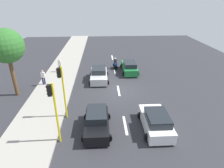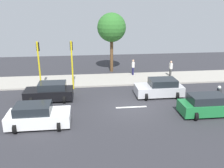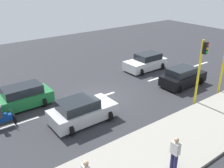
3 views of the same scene
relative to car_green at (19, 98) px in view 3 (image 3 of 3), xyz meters
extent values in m
cube|color=#2D2D33|center=(1.88, 5.31, -0.76)|extent=(40.00, 60.00, 0.10)
cube|color=#9E998E|center=(8.88, 5.31, -0.64)|extent=(4.00, 60.00, 0.15)
cube|color=white|center=(1.88, -0.69, -0.70)|extent=(0.20, 2.40, 0.01)
cube|color=white|center=(1.88, 5.31, -0.70)|extent=(0.20, 2.40, 0.01)
cube|color=white|center=(1.88, 11.31, -0.70)|extent=(0.20, 2.40, 0.01)
cube|color=white|center=(1.88, 17.31, -0.70)|extent=(0.20, 2.40, 0.01)
cube|color=#1E7238|center=(0.00, -0.08, -0.15)|extent=(1.72, 4.41, 0.80)
cube|color=#1E2328|center=(0.00, 0.27, 0.53)|extent=(1.44, 2.47, 0.56)
cylinder|color=black|center=(0.75, 1.37, -0.39)|extent=(0.64, 0.22, 0.64)
cylinder|color=black|center=(-0.75, 1.37, -0.39)|extent=(0.64, 0.22, 0.64)
cube|color=white|center=(-0.35, 11.85, -0.15)|extent=(1.84, 4.02, 0.80)
cube|color=#1E2328|center=(-0.35, 12.17, 0.53)|extent=(1.55, 2.25, 0.56)
cylinder|color=black|center=(0.46, 10.53, -0.39)|extent=(0.64, 0.22, 0.64)
cylinder|color=black|center=(-1.16, 10.53, -0.39)|extent=(0.64, 0.22, 0.64)
cylinder|color=black|center=(0.46, 13.18, -0.39)|extent=(0.64, 0.22, 0.64)
cylinder|color=black|center=(-1.16, 13.18, -0.39)|extent=(0.64, 0.22, 0.64)
cube|color=black|center=(4.07, 11.80, -0.15)|extent=(1.73, 3.89, 0.80)
cube|color=#1E2328|center=(4.07, 11.49, 0.53)|extent=(1.45, 2.18, 0.56)
cylinder|color=black|center=(3.32, 13.09, -0.39)|extent=(0.64, 0.22, 0.64)
cylinder|color=black|center=(4.83, 13.09, -0.39)|extent=(0.64, 0.22, 0.64)
cylinder|color=black|center=(3.32, 10.52, -0.39)|extent=(0.64, 0.22, 0.64)
cylinder|color=black|center=(4.83, 10.52, -0.39)|extent=(0.64, 0.22, 0.64)
cube|color=#B7B7BC|center=(3.98, 2.53, -0.15)|extent=(1.90, 4.01, 0.80)
cube|color=#1E2328|center=(3.98, 2.21, 0.53)|extent=(1.60, 2.25, 0.56)
cylinder|color=black|center=(3.14, 3.85, -0.39)|extent=(0.64, 0.22, 0.64)
cylinder|color=black|center=(4.82, 3.85, -0.39)|extent=(0.64, 0.22, 0.64)
cylinder|color=black|center=(3.14, 1.20, -0.39)|extent=(0.64, 0.22, 0.64)
cylinder|color=black|center=(4.82, 1.20, -0.39)|extent=(0.64, 0.22, 0.64)
cylinder|color=black|center=(1.74, -0.92, -0.41)|extent=(0.60, 0.10, 0.60)
cube|color=navy|center=(1.74, -1.57, -0.16)|extent=(0.28, 1.10, 0.36)
sphere|color=navy|center=(1.74, -1.37, 0.02)|extent=(0.32, 0.32, 0.32)
cylinder|color=black|center=(1.74, -1.02, 0.19)|extent=(0.55, 0.04, 0.04)
sphere|color=tan|center=(9.07, -0.33, 1.02)|extent=(0.22, 0.22, 0.22)
cylinder|color=#1E1E4C|center=(10.06, 3.56, -0.14)|extent=(0.16, 0.16, 0.85)
cylinder|color=#1E1E4C|center=(10.26, 3.56, -0.14)|extent=(0.16, 0.16, 0.85)
cube|color=silver|center=(10.16, 3.56, 0.59)|extent=(0.40, 0.24, 0.60)
sphere|color=tan|center=(10.16, 3.56, 1.02)|extent=(0.22, 0.22, 0.22)
cylinder|color=yellow|center=(6.63, 9.93, 1.54)|extent=(0.14, 0.14, 4.50)
cube|color=black|center=(6.85, 9.93, 3.29)|extent=(0.24, 0.24, 0.76)
sphere|color=red|center=(6.97, 9.93, 3.53)|extent=(0.16, 0.16, 0.16)
sphere|color=#F2A50C|center=(6.97, 9.93, 3.29)|extent=(0.16, 0.16, 0.16)
sphere|color=green|center=(6.97, 9.93, 3.05)|extent=(0.16, 0.16, 0.16)
cylinder|color=yellow|center=(6.63, 12.85, 1.54)|extent=(0.14, 0.14, 4.50)
camera|label=1|loc=(3.59, 23.42, 8.56)|focal=30.50mm
camera|label=2|loc=(-14.90, 8.74, 6.94)|focal=38.55mm
camera|label=3|loc=(15.67, -4.03, 7.56)|focal=40.47mm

